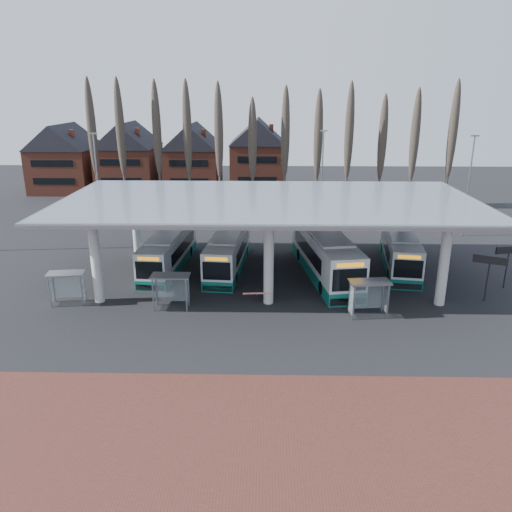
{
  "coord_description": "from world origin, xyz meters",
  "views": [
    {
      "loc": [
        -0.17,
        -29.95,
        14.27
      ],
      "look_at": [
        -0.97,
        7.0,
        1.98
      ],
      "focal_mm": 35.0,
      "sensor_mm": 36.0,
      "label": 1
    }
  ],
  "objects_px": {
    "shelter_0": "(67,281)",
    "bus_0": "(169,251)",
    "shelter_1": "(171,284)",
    "bus_3": "(400,249)",
    "bus_1": "(229,251)",
    "shelter_2": "(369,290)",
    "bus_2": "(325,254)"
  },
  "relations": [
    {
      "from": "bus_1",
      "to": "bus_0",
      "type": "bearing_deg",
      "value": -175.16
    },
    {
      "from": "bus_3",
      "to": "shelter_2",
      "type": "xyz_separation_m",
      "value": [
        -4.56,
        -9.94,
        0.33
      ]
    },
    {
      "from": "bus_1",
      "to": "shelter_2",
      "type": "distance_m",
      "value": 13.57
    },
    {
      "from": "bus_0",
      "to": "bus_2",
      "type": "xyz_separation_m",
      "value": [
        12.93,
        -1.45,
        0.25
      ]
    },
    {
      "from": "bus_3",
      "to": "shelter_1",
      "type": "xyz_separation_m",
      "value": [
        -17.81,
        -8.99,
        0.3
      ]
    },
    {
      "from": "shelter_0",
      "to": "bus_0",
      "type": "bearing_deg",
      "value": 45.99
    },
    {
      "from": "bus_0",
      "to": "bus_3",
      "type": "relative_size",
      "value": 0.97
    },
    {
      "from": "bus_1",
      "to": "shelter_2",
      "type": "relative_size",
      "value": 4.05
    },
    {
      "from": "shelter_2",
      "to": "shelter_1",
      "type": "bearing_deg",
      "value": 169.63
    },
    {
      "from": "shelter_0",
      "to": "bus_3",
      "type": "bearing_deg",
      "value": 10.92
    },
    {
      "from": "bus_0",
      "to": "shelter_1",
      "type": "bearing_deg",
      "value": -73.99
    },
    {
      "from": "bus_3",
      "to": "shelter_0",
      "type": "xyz_separation_m",
      "value": [
        -25.2,
        -8.4,
        0.22
      ]
    },
    {
      "from": "bus_3",
      "to": "shelter_2",
      "type": "bearing_deg",
      "value": -106.52
    },
    {
      "from": "bus_2",
      "to": "shelter_0",
      "type": "xyz_separation_m",
      "value": [
        -18.61,
        -6.22,
        -0.01
      ]
    },
    {
      "from": "bus_0",
      "to": "shelter_0",
      "type": "xyz_separation_m",
      "value": [
        -5.68,
        -7.68,
        0.25
      ]
    },
    {
      "from": "bus_1",
      "to": "bus_3",
      "type": "relative_size",
      "value": 0.99
    },
    {
      "from": "bus_1",
      "to": "bus_2",
      "type": "relative_size",
      "value": 0.86
    },
    {
      "from": "bus_3",
      "to": "bus_1",
      "type": "bearing_deg",
      "value": -169.08
    },
    {
      "from": "bus_0",
      "to": "bus_1",
      "type": "distance_m",
      "value": 5.03
    },
    {
      "from": "bus_1",
      "to": "bus_2",
      "type": "xyz_separation_m",
      "value": [
        7.9,
        -1.47,
        0.23
      ]
    },
    {
      "from": "shelter_0",
      "to": "bus_1",
      "type": "bearing_deg",
      "value": 28.17
    },
    {
      "from": "bus_3",
      "to": "shelter_0",
      "type": "relative_size",
      "value": 4.33
    },
    {
      "from": "shelter_1",
      "to": "shelter_2",
      "type": "distance_m",
      "value": 13.28
    },
    {
      "from": "shelter_1",
      "to": "shelter_2",
      "type": "relative_size",
      "value": 0.94
    },
    {
      "from": "bus_2",
      "to": "shelter_1",
      "type": "height_order",
      "value": "bus_2"
    },
    {
      "from": "bus_2",
      "to": "shelter_2",
      "type": "distance_m",
      "value": 8.03
    },
    {
      "from": "shelter_1",
      "to": "shelter_0",
      "type": "bearing_deg",
      "value": 175.65
    },
    {
      "from": "bus_2",
      "to": "bus_3",
      "type": "distance_m",
      "value": 6.95
    },
    {
      "from": "bus_1",
      "to": "bus_3",
      "type": "height_order",
      "value": "bus_3"
    },
    {
      "from": "shelter_1",
      "to": "shelter_2",
      "type": "xyz_separation_m",
      "value": [
        13.24,
        -0.95,
        0.03
      ]
    },
    {
      "from": "bus_1",
      "to": "bus_3",
      "type": "distance_m",
      "value": 14.51
    },
    {
      "from": "shelter_1",
      "to": "bus_0",
      "type": "bearing_deg",
      "value": 101.96
    }
  ]
}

